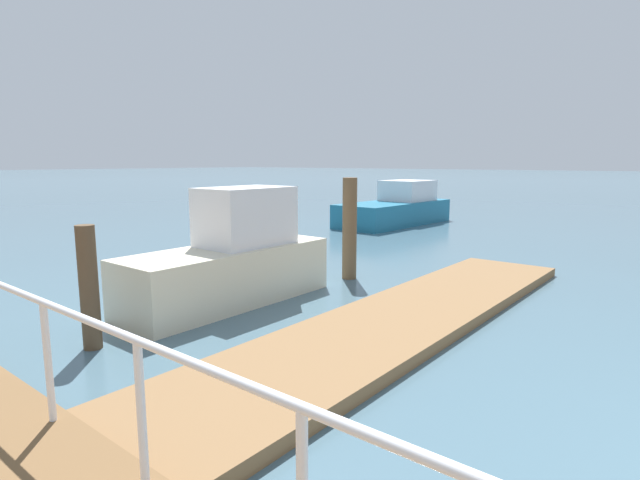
{
  "coord_description": "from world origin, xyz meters",
  "views": [
    {
      "loc": [
        -4.81,
        2.35,
        2.6
      ],
      "look_at": [
        1.43,
        7.4,
        1.33
      ],
      "focal_mm": 28.02,
      "sensor_mm": 36.0,
      "label": 1
    }
  ],
  "objects": [
    {
      "name": "dock_piling_0",
      "position": [
        -1.61,
        9.05,
        0.87
      ],
      "size": [
        0.26,
        0.26,
        1.75
      ],
      "primitive_type": "cylinder",
      "color": "brown",
      "rests_on": "ground_plane"
    },
    {
      "name": "floating_dock",
      "position": [
        1.88,
        6.19,
        0.09
      ],
      "size": [
        10.76,
        2.0,
        0.18
      ],
      "primitive_type": "cube",
      "color": "olive",
      "rests_on": "ground_plane"
    },
    {
      "name": "dock_piling_4",
      "position": [
        4.11,
        8.73,
        1.12
      ],
      "size": [
        0.32,
        0.32,
        2.25
      ],
      "primitive_type": "cylinder",
      "color": "brown",
      "rests_on": "ground_plane"
    },
    {
      "name": "moored_boat_1",
      "position": [
        1.24,
        9.34,
        0.79
      ],
      "size": [
        4.1,
        1.42,
        2.12
      ],
      "color": "beige",
      "rests_on": "ground_plane"
    },
    {
      "name": "boardwalk_railing",
      "position": [
        -3.15,
        7.36,
        1.22
      ],
      "size": [
        0.06,
        21.37,
        1.08
      ],
      "color": "white",
      "rests_on": "boardwalk"
    },
    {
      "name": "moored_boat_2",
      "position": [
        13.37,
        12.93,
        0.66
      ],
      "size": [
        5.78,
        2.38,
        1.8
      ],
      "color": "#1E6B8C",
      "rests_on": "ground_plane"
    }
  ]
}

